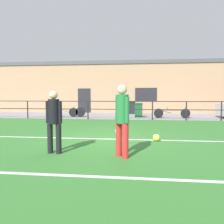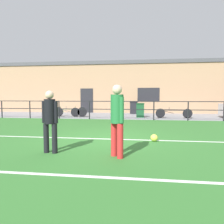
# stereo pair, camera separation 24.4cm
# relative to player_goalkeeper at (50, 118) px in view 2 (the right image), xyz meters

# --- Properties ---
(ground) EXTENTS (60.00, 44.00, 0.04)m
(ground) POSITION_rel_player_goalkeeper_xyz_m (1.04, 2.07, -0.93)
(ground) COLOR #33702D
(field_line_touchline) EXTENTS (36.00, 0.11, 0.00)m
(field_line_touchline) POSITION_rel_player_goalkeeper_xyz_m (1.04, 1.96, -0.91)
(field_line_touchline) COLOR white
(field_line_touchline) RESTS_ON ground
(field_line_hash) EXTENTS (36.00, 0.11, 0.00)m
(field_line_hash) POSITION_rel_player_goalkeeper_xyz_m (1.04, -1.47, -0.91)
(field_line_hash) COLOR white
(field_line_hash) RESTS_ON ground
(pavement_strip) EXTENTS (48.00, 5.00, 0.02)m
(pavement_strip) POSITION_rel_player_goalkeeper_xyz_m (1.04, 10.57, -0.90)
(pavement_strip) COLOR gray
(pavement_strip) RESTS_ON ground
(perimeter_fence) EXTENTS (36.07, 0.07, 1.15)m
(perimeter_fence) POSITION_rel_player_goalkeeper_xyz_m (1.04, 8.07, -0.16)
(perimeter_fence) COLOR black
(perimeter_fence) RESTS_ON ground
(clubhouse_facade) EXTENTS (28.00, 2.56, 4.44)m
(clubhouse_facade) POSITION_rel_player_goalkeeper_xyz_m (1.04, 14.26, 1.32)
(clubhouse_facade) COLOR tan
(clubhouse_facade) RESTS_ON ground
(player_goalkeeper) EXTENTS (0.44, 0.28, 1.60)m
(player_goalkeeper) POSITION_rel_player_goalkeeper_xyz_m (0.00, 0.00, 0.00)
(player_goalkeeper) COLOR black
(player_goalkeeper) RESTS_ON ground
(player_striker) EXTENTS (0.35, 0.38, 1.73)m
(player_striker) POSITION_rel_player_goalkeeper_xyz_m (1.74, -0.14, 0.07)
(player_striker) COLOR red
(player_striker) RESTS_ON ground
(soccer_ball_match) EXTENTS (0.23, 0.23, 0.23)m
(soccer_ball_match) POSITION_rel_player_goalkeeper_xyz_m (2.72, 1.79, -0.79)
(soccer_ball_match) COLOR #E5E04C
(soccer_ball_match) RESTS_ON ground
(soccer_ball_spare) EXTENTS (0.23, 0.23, 0.23)m
(soccer_ball_spare) POSITION_rel_player_goalkeeper_xyz_m (1.38, 2.96, -0.79)
(soccer_ball_spare) COLOR white
(soccer_ball_spare) RESTS_ON ground
(bicycle_parked_0) EXTENTS (2.24, 0.04, 0.73)m
(bicycle_parked_0) POSITION_rel_player_goalkeeper_xyz_m (-3.07, 9.27, -0.56)
(bicycle_parked_0) COLOR black
(bicycle_parked_0) RESTS_ON pavement_strip
(bicycle_parked_1) EXTENTS (2.34, 0.04, 0.72)m
(bicycle_parked_1) POSITION_rel_player_goalkeeper_xyz_m (4.39, 9.27, -0.56)
(bicycle_parked_1) COLOR black
(bicycle_parked_1) RESTS_ON pavement_strip
(bicycle_parked_2) EXTENTS (2.37, 0.04, 0.76)m
(bicycle_parked_2) POSITION_rel_player_goalkeeper_xyz_m (-2.62, 9.27, -0.54)
(bicycle_parked_2) COLOR black
(bicycle_parked_2) RESTS_ON pavement_strip
(trash_bin_0) EXTENTS (0.53, 0.45, 0.96)m
(trash_bin_0) POSITION_rel_player_goalkeeper_xyz_m (2.22, 9.37, -0.40)
(trash_bin_0) COLOR #194C28
(trash_bin_0) RESTS_ON pavement_strip
(trash_bin_1) EXTENTS (0.61, 0.52, 0.98)m
(trash_bin_1) POSITION_rel_player_goalkeeper_xyz_m (1.68, 12.23, -0.39)
(trash_bin_1) COLOR black
(trash_bin_1) RESTS_ON pavement_strip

